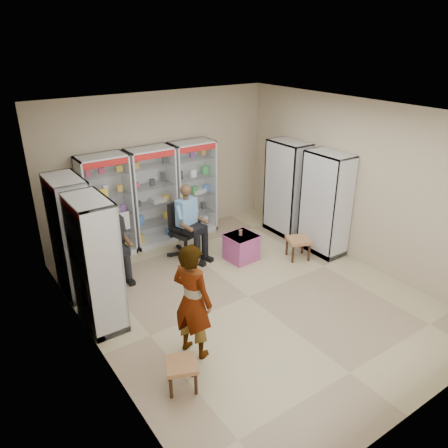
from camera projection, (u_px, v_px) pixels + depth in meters
floor at (248, 296)px, 7.26m from camera, size 6.00×6.00×0.00m
room_shell at (251, 184)px, 6.46m from camera, size 5.02×6.02×3.01m
cabinet_back_left at (107, 207)px, 8.23m from camera, size 0.90×0.50×2.00m
cabinet_back_mid at (152, 197)px, 8.72m from camera, size 0.90×0.50×2.00m
cabinet_back_right at (193, 188)px, 9.22m from camera, size 0.90×0.50×2.00m
cabinet_right_far at (287, 188)px, 9.21m from camera, size 0.90×0.50×2.00m
cabinet_right_near at (325, 204)px, 8.39m from camera, size 0.90×0.50×2.00m
cabinet_left_far at (72, 237)px, 7.04m from camera, size 0.90×0.50×2.00m
cabinet_left_near at (96, 264)px, 6.22m from camera, size 0.90×0.50×2.00m
wooden_chair at (111, 250)px, 7.76m from camera, size 0.42×0.42×0.94m
seated_customer at (111, 241)px, 7.64m from camera, size 0.44×0.60×1.34m
office_chair at (185, 230)px, 8.39m from camera, size 0.73×0.73×1.08m
seated_shopkeeper at (186, 224)px, 8.29m from camera, size 0.61×0.73×1.38m
pink_trunk at (241, 247)px, 8.35m from camera, size 0.57×0.55×0.51m
tea_glass at (241, 233)px, 8.23m from camera, size 0.07×0.07×0.11m
woven_stool_a at (298, 248)px, 8.42m from camera, size 0.53×0.53×0.41m
woven_stool_b at (182, 375)px, 5.34m from camera, size 0.49×0.49×0.37m
standing_man at (192, 301)px, 5.68m from camera, size 0.58×0.70×1.64m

